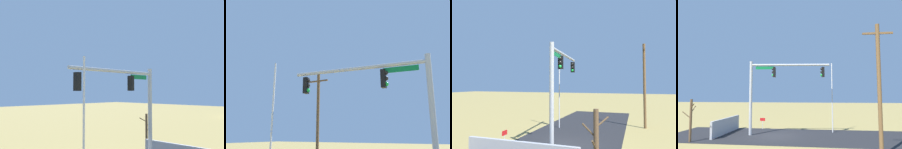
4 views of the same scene
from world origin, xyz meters
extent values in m
cylinder|color=#B2B5BA|center=(2.35, 0.07, 3.49)|extent=(0.28, 0.28, 6.98)
cylinder|color=#B2B5BA|center=(-1.38, -0.31, 6.63)|extent=(7.46, 0.95, 0.20)
cube|color=#0F7238|center=(1.01, -0.07, 6.35)|extent=(1.79, 0.21, 0.28)
cube|color=black|center=(0.11, -0.16, 5.93)|extent=(0.27, 0.38, 0.96)
sphere|color=black|center=(0.26, -0.14, 6.23)|extent=(0.22, 0.22, 0.22)
sphere|color=black|center=(0.26, -0.14, 5.93)|extent=(0.22, 0.22, 0.22)
sphere|color=green|center=(0.26, -0.14, 5.63)|extent=(0.22, 0.22, 0.22)
cube|color=black|center=(-4.50, -0.62, 5.93)|extent=(0.27, 0.38, 0.96)
sphere|color=black|center=(-4.35, -0.61, 6.23)|extent=(0.22, 0.22, 0.22)
sphere|color=black|center=(-4.35, -0.61, 5.93)|extent=(0.22, 0.22, 0.22)
sphere|color=green|center=(-4.35, -0.61, 5.63)|extent=(0.22, 0.22, 0.22)
cylinder|color=silver|center=(-5.41, -2.31, 3.50)|extent=(0.10, 0.10, 7.01)
cylinder|color=brown|center=(-7.89, 5.79, 4.18)|extent=(0.26, 0.26, 8.37)
cube|color=brown|center=(-7.89, 5.79, 7.77)|extent=(1.90, 0.12, 0.12)
camera|label=1|loc=(-13.29, -12.13, 5.49)|focal=45.23mm
camera|label=2|loc=(4.12, -12.25, 3.09)|focal=39.61mm
camera|label=3|loc=(14.28, 4.98, 4.41)|focal=33.50mm
camera|label=4|loc=(-4.09, 20.24, 3.83)|focal=35.01mm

